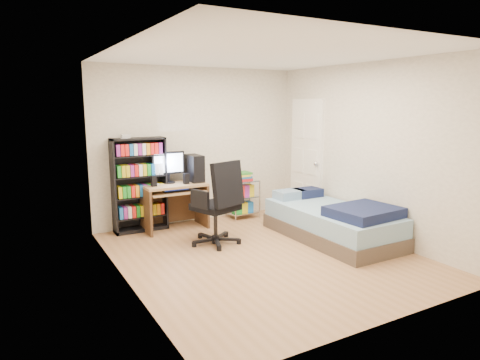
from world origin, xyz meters
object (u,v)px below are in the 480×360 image
office_chair (218,218)px  bed (333,222)px  media_shelf (139,184)px  computer_desk (179,187)px

office_chair → bed: bearing=-39.5°
media_shelf → bed: 2.92m
computer_desk → bed: size_ratio=0.59×
media_shelf → office_chair: 1.42m
computer_desk → office_chair: 1.08m
office_chair → bed: (1.53, -0.61, -0.12)m
office_chair → bed: 1.65m
media_shelf → bed: media_shelf is taller
bed → computer_desk: bearing=135.9°
bed → office_chair: bearing=158.4°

